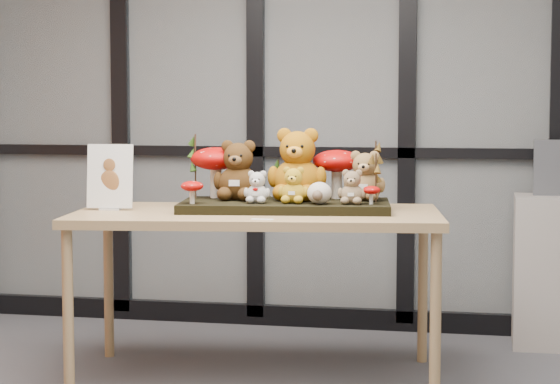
% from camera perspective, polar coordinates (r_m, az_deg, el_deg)
% --- Properties ---
extents(room_shell, '(5.00, 5.00, 5.00)m').
position_cam_1_polar(room_shell, '(3.57, -3.20, 10.60)').
color(room_shell, '#B8B5AE').
rests_on(room_shell, floor).
extents(glass_partition, '(4.90, 0.06, 2.78)m').
position_cam_1_polar(glass_partition, '(5.98, 2.85, 5.77)').
color(glass_partition, '#2D383F').
rests_on(glass_partition, floor).
extents(display_table, '(1.84, 1.09, 0.82)m').
position_cam_1_polar(display_table, '(4.86, -1.29, -1.86)').
color(display_table, tan).
rests_on(display_table, floor).
extents(diorama_tray, '(1.06, 0.63, 0.04)m').
position_cam_1_polar(diorama_tray, '(4.91, 0.30, -0.78)').
color(diorama_tray, black).
rests_on(diorama_tray, display_table).
extents(bear_pooh_yellow, '(0.33, 0.30, 0.39)m').
position_cam_1_polar(bear_pooh_yellow, '(4.98, 1.00, 1.79)').
color(bear_pooh_yellow, '#A5630B').
rests_on(bear_pooh_yellow, diorama_tray).
extents(bear_brown_medium, '(0.27, 0.25, 0.32)m').
position_cam_1_polar(bear_brown_medium, '(4.98, -2.36, 1.41)').
color(bear_brown_medium, '#42280F').
rests_on(bear_brown_medium, diorama_tray).
extents(bear_tan_back, '(0.23, 0.21, 0.27)m').
position_cam_1_polar(bear_tan_back, '(4.95, 4.80, 1.06)').
color(bear_tan_back, olive).
rests_on(bear_tan_back, diorama_tray).
extents(bear_small_yellow, '(0.16, 0.15, 0.19)m').
position_cam_1_polar(bear_small_yellow, '(4.80, 0.77, 0.50)').
color(bear_small_yellow, gold).
rests_on(bear_small_yellow, diorama_tray).
extents(bear_white_bow, '(0.14, 0.13, 0.17)m').
position_cam_1_polar(bear_white_bow, '(4.81, -1.29, 0.38)').
color(bear_white_bow, beige).
rests_on(bear_white_bow, diorama_tray).
extents(bear_beige_small, '(0.15, 0.14, 0.18)m').
position_cam_1_polar(bear_beige_small, '(4.77, 4.08, 0.39)').
color(bear_beige_small, '#856B4C').
rests_on(bear_beige_small, diorama_tray).
extents(plush_cream_hedgehog, '(0.10, 0.09, 0.12)m').
position_cam_1_polar(plush_cream_hedgehog, '(4.76, 2.23, 0.00)').
color(plush_cream_hedgehog, beige).
rests_on(plush_cream_hedgehog, diorama_tray).
extents(mushroom_back_left, '(0.25, 0.25, 0.28)m').
position_cam_1_polar(mushroom_back_left, '(5.09, -3.63, 1.25)').
color(mushroom_back_left, '#A50705').
rests_on(mushroom_back_left, diorama_tray).
extents(mushroom_back_right, '(0.24, 0.24, 0.27)m').
position_cam_1_polar(mushroom_back_right, '(5.05, 3.22, 1.15)').
color(mushroom_back_right, '#A50705').
rests_on(mushroom_back_right, diorama_tray).
extents(mushroom_front_left, '(0.11, 0.11, 0.12)m').
position_cam_1_polar(mushroom_front_left, '(4.80, -4.97, 0.05)').
color(mushroom_front_left, '#A50705').
rests_on(mushroom_front_left, diorama_tray).
extents(mushroom_front_right, '(0.09, 0.09, 0.10)m').
position_cam_1_polar(mushroom_front_right, '(4.77, 5.15, -0.12)').
color(mushroom_front_right, '#A50705').
rests_on(mushroom_front_right, diorama_tray).
extents(sprig_green_far_left, '(0.05, 0.05, 0.32)m').
position_cam_1_polar(sprig_green_far_left, '(5.07, -4.78, 1.46)').
color(sprig_green_far_left, '#11370C').
rests_on(sprig_green_far_left, diorama_tray).
extents(sprig_green_mid_left, '(0.05, 0.05, 0.24)m').
position_cam_1_polar(sprig_green_mid_left, '(5.10, -2.39, 1.02)').
color(sprig_green_mid_left, '#11370C').
rests_on(sprig_green_mid_left, diorama_tray).
extents(sprig_dry_far_right, '(0.05, 0.05, 0.29)m').
position_cam_1_polar(sprig_dry_far_right, '(4.99, 5.40, 1.22)').
color(sprig_dry_far_right, brown).
rests_on(sprig_dry_far_right, diorama_tray).
extents(sprig_dry_mid_right, '(0.05, 0.05, 0.24)m').
position_cam_1_polar(sprig_dry_mid_right, '(4.86, 5.42, 0.80)').
color(sprig_dry_mid_right, brown).
rests_on(sprig_dry_mid_right, diorama_tray).
extents(sprig_green_centre, '(0.05, 0.05, 0.19)m').
position_cam_1_polar(sprig_green_centre, '(5.09, -0.09, 0.75)').
color(sprig_green_centre, '#11370C').
rests_on(sprig_green_centre, diorama_tray).
extents(sign_holder, '(0.23, 0.07, 0.32)m').
position_cam_1_polar(sign_holder, '(4.98, -9.55, 0.72)').
color(sign_holder, silver).
rests_on(sign_holder, display_table).
extents(label_card, '(0.10, 0.03, 0.00)m').
position_cam_1_polar(label_card, '(4.50, -1.00, -1.55)').
color(label_card, white).
rests_on(label_card, display_table).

